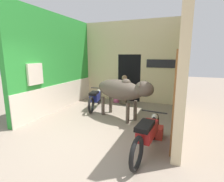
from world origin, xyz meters
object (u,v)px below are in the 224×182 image
(motorcycle_near, at_px, (147,133))
(motorcycle_far, at_px, (95,98))
(cow, at_px, (122,90))
(crate, at_px, (154,132))
(plastic_stool, at_px, (117,97))
(shopkeeper_seated, at_px, (124,89))

(motorcycle_near, relative_size, motorcycle_far, 1.09)
(cow, bearing_deg, crate, -39.05)
(motorcycle_near, xyz_separation_m, motorcycle_far, (-2.41, 2.39, -0.02))
(motorcycle_far, xyz_separation_m, plastic_stool, (0.44, 1.12, -0.19))
(motorcycle_far, xyz_separation_m, shopkeeper_seated, (0.81, 1.03, 0.23))
(plastic_stool, bearing_deg, shopkeeper_seated, -14.54)
(cow, xyz_separation_m, motorcycle_near, (1.14, -1.71, -0.51))
(motorcycle_near, height_order, motorcycle_far, motorcycle_near)
(motorcycle_far, bearing_deg, cow, -28.33)
(crate, bearing_deg, motorcycle_near, -91.87)
(motorcycle_far, distance_m, plastic_stool, 1.22)
(plastic_stool, distance_m, crate, 3.40)
(motorcycle_near, distance_m, crate, 0.81)
(shopkeeper_seated, relative_size, plastic_stool, 3.07)
(cow, height_order, plastic_stool, cow)
(shopkeeper_seated, distance_m, crate, 3.16)
(cow, distance_m, crate, 1.69)
(motorcycle_near, distance_m, plastic_stool, 4.04)
(motorcycle_far, height_order, crate, motorcycle_far)
(motorcycle_near, height_order, crate, motorcycle_near)
(motorcycle_far, bearing_deg, plastic_stool, 68.41)
(motorcycle_far, relative_size, plastic_stool, 4.56)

